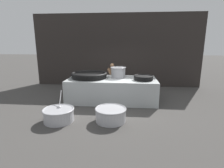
% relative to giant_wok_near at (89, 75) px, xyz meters
% --- Properties ---
extents(ground_plane, '(60.00, 60.00, 0.00)m').
position_rel_giant_wok_near_xyz_m(ground_plane, '(0.99, -0.06, -1.09)').
color(ground_plane, '#474442').
extents(back_wall, '(9.42, 0.24, 4.04)m').
position_rel_giant_wok_near_xyz_m(back_wall, '(0.99, 2.76, 0.92)').
color(back_wall, '#2D2826').
rests_on(back_wall, ground_plane).
extents(hearth_platform, '(3.73, 1.71, 0.97)m').
position_rel_giant_wok_near_xyz_m(hearth_platform, '(0.99, -0.06, -0.61)').
color(hearth_platform, '#B2B7B7').
rests_on(hearth_platform, ground_plane).
extents(giant_wok_near, '(1.55, 1.55, 0.23)m').
position_rel_giant_wok_near_xyz_m(giant_wok_near, '(0.00, 0.00, 0.00)').
color(giant_wok_near, black).
rests_on(giant_wok_near, hearth_platform).
extents(giant_wok_far, '(0.80, 0.80, 0.18)m').
position_rel_giant_wok_near_xyz_m(giant_wok_far, '(2.29, -0.25, -0.02)').
color(giant_wok_far, black).
rests_on(giant_wok_far, hearth_platform).
extents(stock_pot, '(0.66, 0.66, 0.46)m').
position_rel_giant_wok_near_xyz_m(stock_pot, '(1.24, 0.19, 0.11)').
color(stock_pot, '#9E9EA3').
rests_on(stock_pot, hearth_platform).
extents(cook, '(0.35, 0.54, 1.47)m').
position_rel_giant_wok_near_xyz_m(cook, '(0.87, 1.25, -0.30)').
color(cook, '#8C6647').
rests_on(cook, ground_plane).
extents(prep_bowl_vegetables, '(0.98, 1.26, 0.82)m').
position_rel_giant_wok_near_xyz_m(prep_bowl_vegetables, '(-0.50, -2.31, -0.86)').
color(prep_bowl_vegetables, '#B7B7BC').
rests_on(prep_bowl_vegetables, ground_plane).
extents(prep_bowl_meat, '(1.00, 1.00, 0.44)m').
position_rel_giant_wok_near_xyz_m(prep_bowl_meat, '(1.14, -2.16, -0.85)').
color(prep_bowl_meat, '#B7B7BC').
rests_on(prep_bowl_meat, ground_plane).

